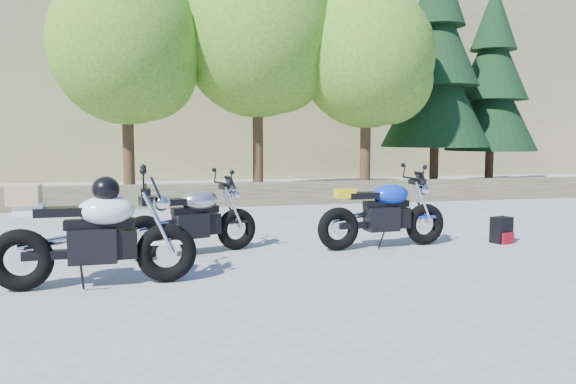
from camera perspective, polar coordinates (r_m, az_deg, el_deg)
The scene contains 12 objects.
ground at distance 7.55m, azimuth 0.11°, elevation -6.46°, with size 90.00×90.00×0.00m, color gray.
stone_wall at distance 12.87m, azimuth -5.09°, elevation -0.25°, with size 22.00×0.55×0.50m, color #484230.
hillside at distance 35.99m, azimuth -4.86°, elevation 15.21°, with size 80.00×30.00×15.00m, color olive.
tree_decid_left at distance 14.51m, azimuth -15.75°, elevation 13.63°, with size 3.67×3.67×5.62m.
tree_decid_mid at distance 15.15m, azimuth -2.68°, elevation 15.05°, with size 4.08×4.08×6.24m.
tree_decid_right at distance 15.21m, azimuth 8.45°, elevation 12.90°, with size 3.54×3.54×5.41m.
conifer_near at distance 17.38m, azimuth 14.86°, elevation 12.47°, with size 3.17×3.17×7.06m.
conifer_far at distance 18.93m, azimuth 20.03°, elevation 10.50°, with size 2.82×2.82×6.27m.
silver_bike at distance 7.62m, azimuth -9.63°, elevation -2.87°, with size 1.84×0.82×0.96m.
white_bike at distance 6.26m, azimuth -19.11°, elevation -3.96°, with size 2.12×0.67×1.17m.
blue_bike at distance 8.11m, azimuth 9.70°, elevation -2.21°, with size 1.98×0.63×0.99m.
backpack at distance 8.97m, azimuth 20.89°, elevation -3.67°, with size 0.34×0.31×0.39m.
Camera 1 is at (-1.57, -7.21, 1.60)m, focal length 35.00 mm.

